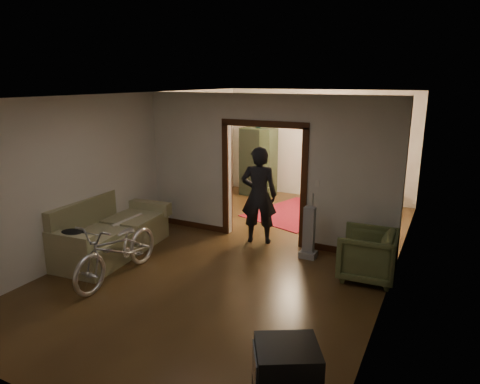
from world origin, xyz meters
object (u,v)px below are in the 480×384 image
Objects in this scene: armchair at (367,255)px; bicycle at (118,249)px; desk at (359,191)px; person at (259,195)px; locker at (258,162)px; sofa at (111,226)px.

bicycle is at bearing -66.70° from armchair.
bicycle reaches higher than desk.
person is (1.32, 2.41, 0.44)m from bicycle.
armchair is at bearing 24.13° from bicycle.
bicycle is 2.79m from person.
bicycle is 5.56m from locker.
armchair is at bearing 8.00° from sofa.
sofa is 1.20× the size of bicycle.
sofa is 4.41m from armchair.
armchair is at bearing -41.05° from locker.
armchair is 0.47× the size of person.
person is (-2.17, 0.67, 0.54)m from armchair.
bicycle is 6.30m from desk.
person reaches higher than locker.
sofa is at bearing -79.85° from armchair.
armchair is 5.25m from locker.
locker reaches higher than armchair.
sofa is at bearing -92.66° from locker.
locker is 2.71m from desk.
sofa reaches higher than bicycle.
desk is at bearing -170.05° from armchair.
person is 1.02× the size of locker.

